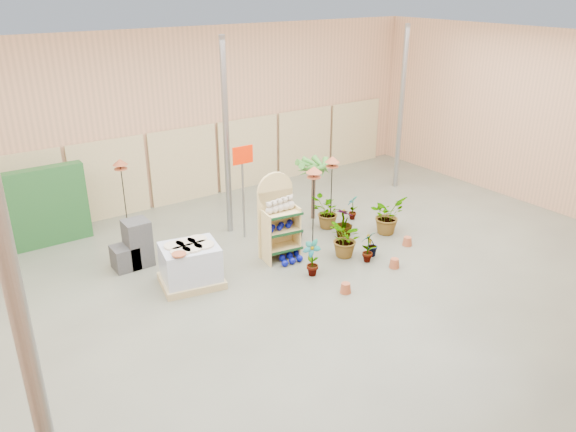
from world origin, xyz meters
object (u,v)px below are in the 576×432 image
Objects in this scene: display_shelf at (277,219)px; bird_table_front at (314,173)px; pallet_stack at (191,265)px; potted_plant_2 at (346,239)px.

bird_table_front is (0.80, -0.19, 0.95)m from display_shelf.
bird_table_front is (2.88, -0.16, 1.39)m from pallet_stack.
bird_table_front is at bearing 119.47° from potted_plant_2.
bird_table_front reaches higher than display_shelf.
potted_plant_2 is at bearing -60.53° from bird_table_front.
pallet_stack is 1.60× the size of potted_plant_2.
bird_table_front reaches higher than potted_plant_2.
display_shelf is 1.26m from bird_table_front.
display_shelf is 1.54m from potted_plant_2.
display_shelf reaches higher than pallet_stack.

